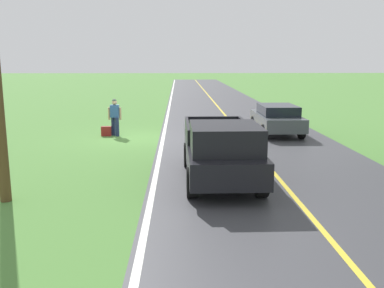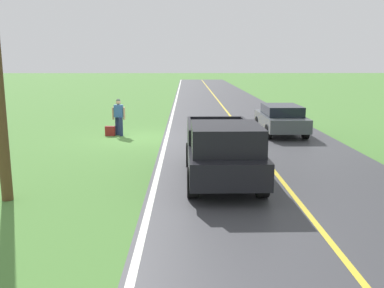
% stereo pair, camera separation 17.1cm
% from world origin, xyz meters
% --- Properties ---
extents(ground_plane, '(200.00, 200.00, 0.00)m').
position_xyz_m(ground_plane, '(0.00, 0.00, 0.00)').
color(ground_plane, '#4C7F38').
extents(road_surface, '(7.83, 120.00, 0.00)m').
position_xyz_m(road_surface, '(-5.05, 0.00, 0.00)').
color(road_surface, '#3D3D42').
rests_on(road_surface, ground).
extents(lane_edge_line, '(0.16, 117.60, 0.00)m').
position_xyz_m(lane_edge_line, '(-1.32, 0.00, 0.01)').
color(lane_edge_line, silver).
rests_on(lane_edge_line, ground).
extents(lane_centre_line, '(0.14, 117.60, 0.00)m').
position_xyz_m(lane_centre_line, '(-5.05, 0.00, 0.01)').
color(lane_centre_line, gold).
rests_on(lane_centre_line, ground).
extents(hitchhiker_walking, '(0.62, 0.51, 1.75)m').
position_xyz_m(hitchhiker_walking, '(0.95, -0.65, 0.98)').
color(hitchhiker_walking, navy).
rests_on(hitchhiker_walking, ground).
extents(suitcase_carried, '(0.46, 0.20, 0.46)m').
position_xyz_m(suitcase_carried, '(1.37, -0.57, 0.23)').
color(suitcase_carried, maroon).
rests_on(suitcase_carried, ground).
extents(pickup_truck_passing, '(2.13, 5.42, 1.82)m').
position_xyz_m(pickup_truck_passing, '(-3.28, 7.25, 0.97)').
color(pickup_truck_passing, black).
rests_on(pickup_truck_passing, ground).
extents(sedan_near_oncoming, '(1.93, 4.40, 1.41)m').
position_xyz_m(sedan_near_oncoming, '(-6.79, -0.98, 0.75)').
color(sedan_near_oncoming, '#4C5156').
rests_on(sedan_near_oncoming, ground).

